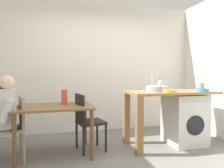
% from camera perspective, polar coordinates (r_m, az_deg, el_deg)
% --- Properties ---
extents(ground_plane, '(5.46, 5.46, 0.00)m').
position_cam_1_polar(ground_plane, '(3.09, 2.79, -20.37)').
color(ground_plane, slate).
extents(wall_back, '(4.60, 0.10, 2.70)m').
position_cam_1_polar(wall_back, '(4.54, -4.04, 4.52)').
color(wall_back, silver).
rests_on(wall_back, ground_plane).
extents(dining_table, '(1.10, 0.76, 0.74)m').
position_cam_1_polar(dining_table, '(3.27, -15.24, -7.37)').
color(dining_table, brown).
rests_on(dining_table, ground_plane).
extents(chair_person_seat, '(0.48, 0.48, 0.90)m').
position_cam_1_polar(chair_person_seat, '(3.26, -25.02, -9.99)').
color(chair_person_seat, gray).
rests_on(chair_person_seat, ground_plane).
extents(chair_opposite, '(0.47, 0.47, 0.90)m').
position_cam_1_polar(chair_opposite, '(3.36, -6.95, -9.35)').
color(chair_opposite, black).
rests_on(chair_opposite, ground_plane).
extents(seated_person, '(0.55, 0.54, 1.20)m').
position_cam_1_polar(seated_person, '(3.22, -27.95, -7.24)').
color(seated_person, '#595651').
rests_on(seated_person, ground_plane).
extents(kitchen_counter, '(1.50, 0.68, 0.92)m').
position_cam_1_polar(kitchen_counter, '(3.63, 12.79, -4.45)').
color(kitchen_counter, '#9E7042').
rests_on(kitchen_counter, ground_plane).
extents(washing_machine, '(0.60, 0.61, 0.86)m').
position_cam_1_polar(washing_machine, '(3.92, 18.94, -8.89)').
color(washing_machine, silver).
rests_on(washing_machine, ground_plane).
extents(sink_basin, '(0.38, 0.38, 0.09)m').
position_cam_1_polar(sink_basin, '(3.58, 12.09, -1.26)').
color(sink_basin, '#9EA0A5').
rests_on(sink_basin, kitchen_counter).
extents(tap, '(0.02, 0.02, 0.28)m').
position_cam_1_polar(tap, '(3.74, 10.84, 0.39)').
color(tap, '#B2B2B7').
rests_on(tap, kitchen_counter).
extents(bottle_tall_green, '(0.07, 0.07, 0.21)m').
position_cam_1_polar(bottle_tall_green, '(3.88, 12.77, -0.19)').
color(bottle_tall_green, silver).
rests_on(bottle_tall_green, kitchen_counter).
extents(mixing_bowl, '(0.19, 0.19, 0.05)m').
position_cam_1_polar(mixing_bowl, '(3.45, 14.90, -1.72)').
color(mixing_bowl, gold).
rests_on(mixing_bowl, kitchen_counter).
extents(utensil_crock, '(0.11, 0.11, 0.30)m').
position_cam_1_polar(utensil_crock, '(4.11, 22.91, -0.55)').
color(utensil_crock, gray).
rests_on(utensil_crock, kitchen_counter).
extents(colander, '(0.20, 0.20, 0.06)m').
position_cam_1_polar(colander, '(3.79, 23.27, -1.42)').
color(colander, teal).
rests_on(colander, kitchen_counter).
extents(vase, '(0.09, 0.09, 0.23)m').
position_cam_1_polar(vase, '(3.34, -12.71, -3.45)').
color(vase, '#D84C38').
rests_on(vase, dining_table).
extents(scissors, '(0.15, 0.06, 0.01)m').
position_cam_1_polar(scissors, '(3.60, 15.83, -1.93)').
color(scissors, '#B2B2B7').
rests_on(scissors, kitchen_counter).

